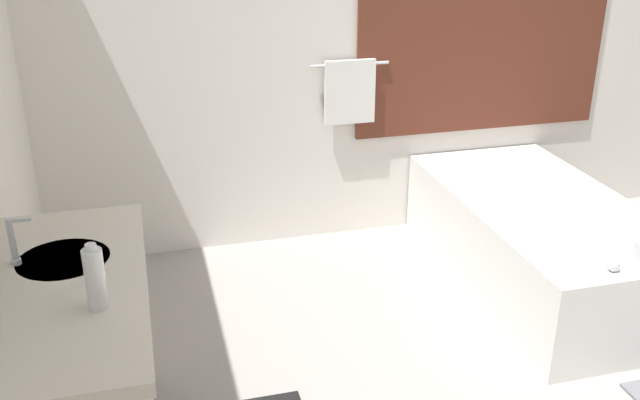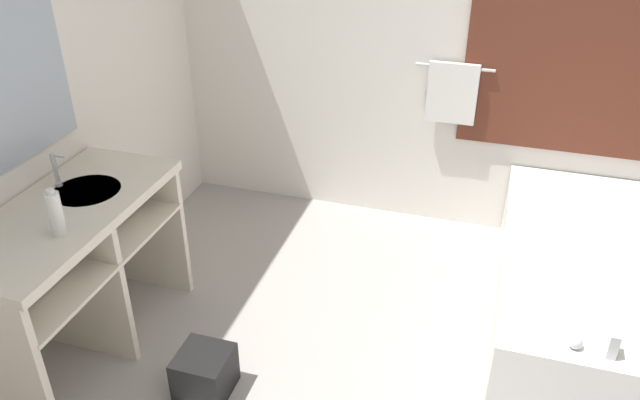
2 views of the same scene
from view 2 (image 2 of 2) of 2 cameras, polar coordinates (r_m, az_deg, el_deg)
The scene contains 6 objects.
wall_back_with_blinds at distance 4.11m, azimuth 17.20°, elevation 13.96°, with size 7.40×0.13×2.70m.
vanity_counter at distance 3.33m, azimuth -21.39°, elevation -4.26°, with size 0.58×1.26×0.88m.
sink_faucet at distance 3.37m, azimuth -22.98°, elevation 2.52°, with size 0.09×0.04×0.18m.
bathtub at distance 3.74m, azimuth 23.17°, elevation -7.17°, with size 0.93×1.82×0.63m.
water_bottle_1 at distance 2.93m, azimuth -23.02°, elevation -1.15°, with size 0.07×0.07×0.23m.
waste_bin at distance 3.23m, azimuth -10.49°, elevation -15.26°, with size 0.26×0.26×0.24m.
Camera 2 is at (0.01, -1.75, 2.39)m, focal length 35.00 mm.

